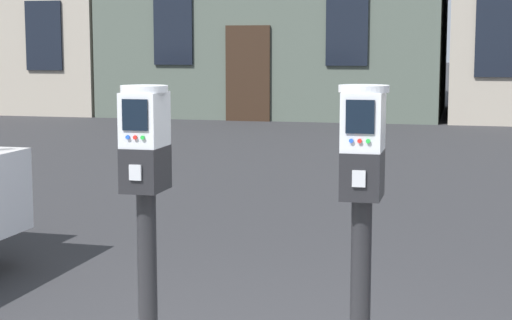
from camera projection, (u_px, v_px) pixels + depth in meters
parking_meter_near_kerb at (146, 178)px, 3.95m from camera, size 0.22×0.25×1.36m
parking_meter_twin_adjacent at (362, 184)px, 3.71m from camera, size 0.22×0.25×1.37m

